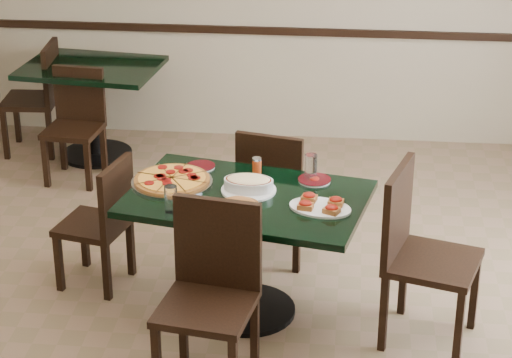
# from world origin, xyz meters

# --- Properties ---
(floor) EXTENTS (5.50, 5.50, 0.00)m
(floor) POSITION_xyz_m (0.00, 0.00, 0.00)
(floor) COLOR brown
(floor) RESTS_ON ground
(room_shell) EXTENTS (5.50, 5.50, 5.50)m
(room_shell) POSITION_xyz_m (1.02, 1.73, 1.17)
(room_shell) COLOR silver
(room_shell) RESTS_ON floor
(main_table) EXTENTS (1.44, 1.08, 0.75)m
(main_table) POSITION_xyz_m (-0.10, -0.01, 0.57)
(main_table) COLOR black
(main_table) RESTS_ON floor
(back_table) EXTENTS (1.10, 0.86, 0.75)m
(back_table) POSITION_xyz_m (-1.54, 2.18, 0.52)
(back_table) COLOR black
(back_table) RESTS_ON floor
(chair_far) EXTENTS (0.50, 0.50, 0.90)m
(chair_far) POSITION_xyz_m (-0.00, 0.62, 0.50)
(chair_far) COLOR black
(chair_far) RESTS_ON floor
(chair_near) EXTENTS (0.52, 0.52, 0.97)m
(chair_near) POSITION_xyz_m (-0.21, -0.65, 0.55)
(chair_near) COLOR black
(chair_near) RESTS_ON floor
(chair_right) EXTENTS (0.58, 0.58, 1.00)m
(chair_right) POSITION_xyz_m (0.83, -0.16, 0.56)
(chair_right) COLOR black
(chair_right) RESTS_ON floor
(chair_left) EXTENTS (0.46, 0.46, 0.81)m
(chair_left) POSITION_xyz_m (-0.99, 0.22, 0.45)
(chair_left) COLOR black
(chair_left) RESTS_ON floor
(back_chair_near) EXTENTS (0.43, 0.43, 0.83)m
(back_chair_near) POSITION_xyz_m (-1.57, 1.79, 0.46)
(back_chair_near) COLOR black
(back_chair_near) RESTS_ON floor
(back_chair_left) EXTENTS (0.44, 0.44, 0.89)m
(back_chair_left) POSITION_xyz_m (-1.98, 2.24, 0.49)
(back_chair_left) COLOR black
(back_chair_left) RESTS_ON floor
(pepperoni_pizza) EXTENTS (0.46, 0.46, 0.04)m
(pepperoni_pizza) POSITION_xyz_m (-0.54, 0.11, 0.77)
(pepperoni_pizza) COLOR #ADADB4
(pepperoni_pizza) RESTS_ON main_table
(lasagna_casserole) EXTENTS (0.31, 0.31, 0.09)m
(lasagna_casserole) POSITION_xyz_m (-0.10, 0.04, 0.80)
(lasagna_casserole) COLOR silver
(lasagna_casserole) RESTS_ON main_table
(bread_basket) EXTENTS (0.21, 0.15, 0.09)m
(bread_basket) POSITION_xyz_m (-0.11, -0.22, 0.79)
(bread_basket) COLOR brown
(bread_basket) RESTS_ON main_table
(bruschetta_platter) EXTENTS (0.40, 0.33, 0.05)m
(bruschetta_platter) POSITION_xyz_m (0.31, -0.14, 0.77)
(bruschetta_platter) COLOR silver
(bruschetta_platter) RESTS_ON main_table
(side_plate_near) EXTENTS (0.16, 0.16, 0.02)m
(side_plate_near) POSITION_xyz_m (-0.26, -0.26, 0.76)
(side_plate_near) COLOR silver
(side_plate_near) RESTS_ON main_table
(side_plate_far_r) EXTENTS (0.19, 0.19, 0.03)m
(side_plate_far_r) POSITION_xyz_m (0.26, 0.21, 0.76)
(side_plate_far_r) COLOR silver
(side_plate_far_r) RESTS_ON main_table
(side_plate_far_l) EXTENTS (0.17, 0.17, 0.02)m
(side_plate_far_l) POSITION_xyz_m (-0.41, 0.34, 0.76)
(side_plate_far_l) COLOR silver
(side_plate_far_l) RESTS_ON main_table
(napkin_setting) EXTENTS (0.21, 0.21, 0.01)m
(napkin_setting) POSITION_xyz_m (-0.26, -0.32, 0.75)
(napkin_setting) COLOR silver
(napkin_setting) RESTS_ON main_table
(water_glass_a) EXTENTS (0.07, 0.07, 0.15)m
(water_glass_a) POSITION_xyz_m (0.24, 0.24, 0.83)
(water_glass_a) COLOR white
(water_glass_a) RESTS_ON main_table
(water_glass_b) EXTENTS (0.07, 0.07, 0.15)m
(water_glass_b) POSITION_xyz_m (-0.48, -0.25, 0.82)
(water_glass_b) COLOR white
(water_glass_b) RESTS_ON main_table
(pepper_shaker) EXTENTS (0.05, 0.05, 0.09)m
(pepper_shaker) POSITION_xyz_m (-0.08, 0.30, 0.80)
(pepper_shaker) COLOR #AF3012
(pepper_shaker) RESTS_ON main_table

